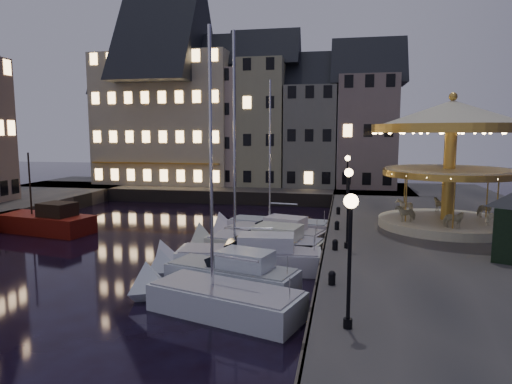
% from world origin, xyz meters
% --- Properties ---
extents(ground, '(160.00, 160.00, 0.00)m').
position_xyz_m(ground, '(0.00, 0.00, 0.00)').
color(ground, black).
rests_on(ground, ground).
extents(quay_east, '(16.00, 56.00, 1.30)m').
position_xyz_m(quay_east, '(14.00, 6.00, 0.65)').
color(quay_east, '#474442').
rests_on(quay_east, ground).
extents(quay_north, '(44.00, 12.00, 1.30)m').
position_xyz_m(quay_north, '(-8.00, 28.00, 0.65)').
color(quay_north, '#474442').
rests_on(quay_north, ground).
extents(quaywall_e, '(0.15, 44.00, 1.30)m').
position_xyz_m(quaywall_e, '(6.00, 6.00, 0.65)').
color(quaywall_e, '#47423A').
rests_on(quaywall_e, ground).
extents(quaywall_n, '(48.00, 0.15, 1.30)m').
position_xyz_m(quaywall_n, '(-6.00, 22.00, 0.65)').
color(quaywall_n, '#47423A').
rests_on(quaywall_n, ground).
extents(streetlamp_a, '(0.44, 0.44, 4.17)m').
position_xyz_m(streetlamp_a, '(7.20, -9.00, 4.02)').
color(streetlamp_a, black).
rests_on(streetlamp_a, quay_east).
extents(streetlamp_b, '(0.44, 0.44, 4.17)m').
position_xyz_m(streetlamp_b, '(7.20, 1.00, 4.02)').
color(streetlamp_b, black).
rests_on(streetlamp_b, quay_east).
extents(streetlamp_c, '(0.44, 0.44, 4.17)m').
position_xyz_m(streetlamp_c, '(7.20, 14.50, 4.02)').
color(streetlamp_c, black).
rests_on(streetlamp_c, quay_east).
extents(bollard_a, '(0.30, 0.30, 0.57)m').
position_xyz_m(bollard_a, '(6.60, -5.00, 1.60)').
color(bollard_a, black).
rests_on(bollard_a, quay_east).
extents(bollard_b, '(0.30, 0.30, 0.57)m').
position_xyz_m(bollard_b, '(6.60, 0.50, 1.60)').
color(bollard_b, black).
rests_on(bollard_b, quay_east).
extents(bollard_c, '(0.30, 0.30, 0.57)m').
position_xyz_m(bollard_c, '(6.60, 5.50, 1.60)').
color(bollard_c, black).
rests_on(bollard_c, quay_east).
extents(bollard_d, '(0.30, 0.30, 0.57)m').
position_xyz_m(bollard_d, '(6.60, 11.00, 1.60)').
color(bollard_d, black).
rests_on(bollard_d, quay_east).
extents(townhouse_na, '(5.50, 8.00, 12.80)m').
position_xyz_m(townhouse_na, '(-19.50, 30.00, 7.78)').
color(townhouse_na, gray).
rests_on(townhouse_na, quay_north).
extents(townhouse_nb, '(6.16, 8.00, 13.80)m').
position_xyz_m(townhouse_nb, '(-14.05, 30.00, 8.28)').
color(townhouse_nb, gray).
rests_on(townhouse_nb, quay_north).
extents(townhouse_nc, '(6.82, 8.00, 14.80)m').
position_xyz_m(townhouse_nc, '(-8.00, 30.00, 8.78)').
color(townhouse_nc, '#B19B8D').
rests_on(townhouse_nc, quay_north).
extents(townhouse_nd, '(5.50, 8.00, 15.80)m').
position_xyz_m(townhouse_nd, '(-2.25, 30.00, 9.28)').
color(townhouse_nd, gray).
rests_on(townhouse_nd, quay_north).
extents(townhouse_ne, '(6.16, 8.00, 12.80)m').
position_xyz_m(townhouse_ne, '(3.20, 30.00, 7.78)').
color(townhouse_ne, slate).
rests_on(townhouse_ne, quay_north).
extents(townhouse_nf, '(6.82, 8.00, 13.80)m').
position_xyz_m(townhouse_nf, '(9.25, 30.00, 8.28)').
color(townhouse_nf, gray).
rests_on(townhouse_nf, quay_north).
extents(hotel_corner, '(17.60, 9.00, 16.80)m').
position_xyz_m(hotel_corner, '(-14.00, 30.00, 9.78)').
color(hotel_corner, beige).
rests_on(hotel_corner, quay_north).
extents(motorboat_a, '(7.33, 4.33, 12.20)m').
position_xyz_m(motorboat_a, '(1.89, -5.51, 0.54)').
color(motorboat_a, silver).
rests_on(motorboat_a, ground).
extents(motorboat_b, '(7.30, 3.85, 2.15)m').
position_xyz_m(motorboat_b, '(1.55, -2.68, 0.64)').
color(motorboat_b, silver).
rests_on(motorboat_b, ground).
extents(motorboat_c, '(8.71, 2.97, 11.52)m').
position_xyz_m(motorboat_c, '(1.72, 0.33, 0.68)').
color(motorboat_c, silver).
rests_on(motorboat_c, ground).
extents(motorboat_d, '(7.93, 4.09, 2.15)m').
position_xyz_m(motorboat_d, '(2.08, 3.22, 0.64)').
color(motorboat_d, silver).
rests_on(motorboat_d, ground).
extents(motorboat_e, '(7.47, 4.09, 2.15)m').
position_xyz_m(motorboat_e, '(2.24, 6.09, 0.64)').
color(motorboat_e, silver).
rests_on(motorboat_e, ground).
extents(motorboat_f, '(8.24, 3.01, 10.88)m').
position_xyz_m(motorboat_f, '(1.94, 8.90, 0.53)').
color(motorboat_f, silver).
rests_on(motorboat_f, ground).
extents(red_fishing_boat, '(8.15, 4.10, 6.04)m').
position_xyz_m(red_fishing_boat, '(-14.58, 6.62, 0.70)').
color(red_fishing_boat, maroon).
rests_on(red_fishing_boat, ground).
extents(carousel, '(9.63, 9.63, 8.43)m').
position_xyz_m(carousel, '(13.42, 7.56, 6.85)').
color(carousel, beige).
rests_on(carousel, quay_east).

